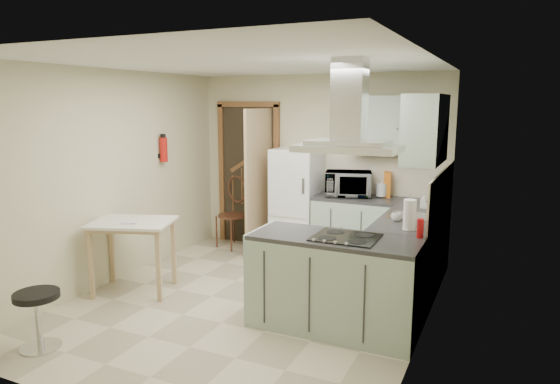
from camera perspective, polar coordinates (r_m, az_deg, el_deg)
The scene contains 28 objects.
floor at distance 5.48m, azimuth -3.66°, elevation -12.56°, with size 4.20×4.20×0.00m, color beige.
ceiling at distance 5.06m, azimuth -3.99°, elevation 14.50°, with size 4.20×4.20×0.00m, color silver.
back_wall at distance 7.02m, azimuth 4.43°, elevation 3.08°, with size 3.60×3.60×0.00m, color #C3BC97.
left_wall at distance 6.18m, azimuth -18.62°, elevation 1.60°, with size 4.20×4.20×0.00m, color #C3BC97.
right_wall at distance 4.56m, azimuth 16.47°, elevation -1.21°, with size 4.20×4.20×0.00m, color #C3BC97.
doorway at distance 7.47m, azimuth -3.60°, elevation 1.98°, with size 1.10×0.12×2.10m, color brown.
fridge at distance 6.90m, azimuth 1.95°, elevation -1.23°, with size 0.60×0.60×1.50m, color white.
counter_back at distance 6.69m, azimuth 8.75°, elevation -4.35°, with size 1.08×0.60×0.90m, color #9EB2A0.
counter_right at distance 5.87m, azimuth 14.82°, elevation -6.64°, with size 0.60×1.95×0.90m, color #9EB2A0.
splashback at distance 6.75m, azimuth 12.04°, elevation 1.74°, with size 1.68×0.02×0.50m, color beige.
wall_cabinet_back at distance 6.53m, azimuth 11.86°, elevation 7.64°, with size 0.85×0.35×0.70m, color #9EB2A0.
wall_cabinet_right at distance 5.35m, azimuth 16.31°, elevation 6.92°, with size 0.35×0.90×0.70m, color #9EB2A0.
peninsula at distance 4.78m, azimuth 6.27°, elevation -10.31°, with size 1.55×0.65×0.90m, color #9EB2A0.
hob at distance 4.61m, azimuth 7.56°, elevation -5.15°, with size 0.58×0.50×0.01m, color black.
extractor_hood at distance 4.46m, azimuth 7.81°, elevation 4.98°, with size 0.90×0.55×0.10m, color silver.
sink at distance 5.59m, azimuth 14.72°, elevation -2.67°, with size 0.45×0.40×0.01m, color silver.
fire_extinguisher at distance 6.79m, azimuth -13.16°, elevation 4.73°, with size 0.10×0.10×0.32m, color #B2140F.
drop_leaf_table at distance 5.89m, azimuth -16.36°, elevation -7.08°, with size 0.87×0.66×0.82m, color tan.
bentwood_chair at distance 7.37m, azimuth -5.46°, elevation -2.71°, with size 0.42×0.42×0.95m, color #4B1D19.
stool at distance 4.94m, azimuth -25.88°, elevation -13.01°, with size 0.38×0.38×0.51m, color black.
microwave at distance 6.61m, azimuth 7.80°, elevation 0.94°, with size 0.59×0.40×0.33m, color black.
kettle at distance 6.59m, azimuth 11.52°, elevation 0.26°, with size 0.14×0.14×0.20m, color silver.
cereal_box at distance 6.67m, azimuth 12.14°, elevation 0.87°, with size 0.09×0.22×0.33m, color #C76617.
soap_bottle at distance 6.06m, azimuth 16.15°, elevation -0.98°, with size 0.08×0.08×0.17m, color silver.
paper_towel at distance 4.98m, azimuth 14.60°, elevation -2.47°, with size 0.12×0.12×0.31m, color white.
cup at distance 5.33m, azimuth 13.17°, elevation -2.82°, with size 0.11×0.11×0.08m, color silver.
red_bottle at distance 4.73m, azimuth 15.74°, elevation -4.01°, with size 0.06×0.06×0.18m, color #B90F13.
book at distance 5.75m, azimuth -17.68°, elevation -2.85°, with size 0.16×0.22×0.10m, color maroon.
Camera 1 is at (2.43, -4.43, 2.12)m, focal length 32.00 mm.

